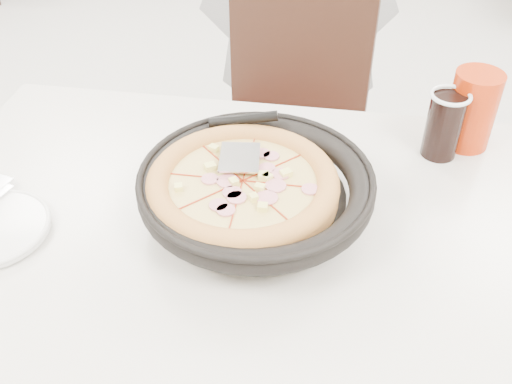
# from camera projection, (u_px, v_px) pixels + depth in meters

# --- Properties ---
(floor) EXTENTS (7.00, 7.00, 0.00)m
(floor) POSITION_uv_depth(u_px,v_px,m) (267.00, 289.00, 1.92)
(floor) COLOR #A9A9A5
(floor) RESTS_ON ground
(main_table) EXTENTS (1.25, 0.87, 0.75)m
(main_table) POSITION_uv_depth(u_px,v_px,m) (243.00, 349.00, 1.29)
(main_table) COLOR beige
(main_table) RESTS_ON floor
(chair_far) EXTENTS (0.48, 0.48, 0.95)m
(chair_far) POSITION_uv_depth(u_px,v_px,m) (281.00, 142.00, 1.73)
(chair_far) COLOR black
(chair_far) RESTS_ON floor
(trivet) EXTENTS (0.11, 0.11, 0.04)m
(trivet) POSITION_uv_depth(u_px,v_px,m) (257.00, 199.00, 1.08)
(trivet) COLOR black
(trivet) RESTS_ON main_table
(pizza_pan) EXTENTS (0.33, 0.33, 0.01)m
(pizza_pan) POSITION_uv_depth(u_px,v_px,m) (256.00, 196.00, 1.04)
(pizza_pan) COLOR black
(pizza_pan) RESTS_ON trivet
(pizza) EXTENTS (0.35, 0.35, 0.02)m
(pizza) POSITION_uv_depth(u_px,v_px,m) (243.00, 191.00, 1.03)
(pizza) COLOR #C0813D
(pizza) RESTS_ON pizza_pan
(pizza_server) EXTENTS (0.08, 0.10, 0.00)m
(pizza_server) POSITION_uv_depth(u_px,v_px,m) (240.00, 157.00, 1.05)
(pizza_server) COLOR white
(pizza_server) RESTS_ON pizza
(cola_glass) EXTENTS (0.07, 0.07, 0.13)m
(cola_glass) POSITION_uv_depth(u_px,v_px,m) (444.00, 127.00, 1.17)
(cola_glass) COLOR black
(cola_glass) RESTS_ON main_table
(red_cup) EXTENTS (0.10, 0.10, 0.16)m
(red_cup) POSITION_uv_depth(u_px,v_px,m) (472.00, 110.00, 1.19)
(red_cup) COLOR #A82606
(red_cup) RESTS_ON main_table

